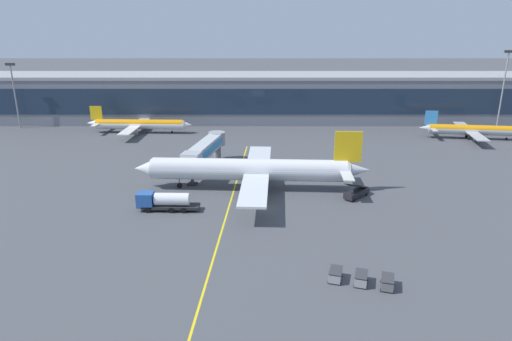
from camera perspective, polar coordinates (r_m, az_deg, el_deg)
The scene contains 14 objects.
ground_plane at distance 81.26m, azimuth 0.71°, elevation -4.69°, with size 700.00×700.00×0.00m, color #47494F.
apron_lead_in_line at distance 83.24m, azimuth -3.10°, elevation -4.15°, with size 0.30×80.00×0.01m, color yellow.
terminal_building at distance 153.37m, azimuth 4.74°, elevation 9.10°, with size 216.40×19.85×15.25m.
main_airliner at distance 88.88m, azimuth -0.48°, elevation 0.12°, with size 46.24×36.72×11.89m.
jet_bridge at distance 100.81m, azimuth -6.06°, elevation 2.79°, with size 7.69×21.50×6.74m.
fuel_tanker at distance 81.24m, azimuth -11.26°, elevation -3.74°, with size 10.85×2.88×3.25m.
belt_loader at distance 87.71m, azimuth 12.64°, elevation -2.70°, with size 5.80×5.83×3.49m.
baggage_cart_0 at distance 60.50m, azimuth 10.09°, elevation -12.70°, with size 2.24×2.98×1.48m.
baggage_cart_1 at distance 60.34m, azimuth 13.18°, elevation -13.01°, with size 2.24×2.98×1.48m.
baggage_cart_2 at distance 60.34m, azimuth 16.29°, elevation -13.29°, with size 2.24×2.98×1.48m.
commuter_jet_far at distance 142.06m, azimuth 25.73°, elevation 4.58°, with size 29.68×23.66×7.75m.
commuter_jet_near at distance 139.92m, azimuth -14.22°, elevation 5.65°, with size 31.58×25.10×7.92m.
apron_light_mast_0 at distance 158.53m, azimuth -27.79°, elevation 8.92°, with size 2.80×0.50×19.82m.
apron_light_mast_1 at distance 159.00m, azimuth 28.77°, elevation 9.51°, with size 2.80×0.50×23.53m.
Camera 1 is at (-0.75, -74.91, 31.48)m, focal length 31.99 mm.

